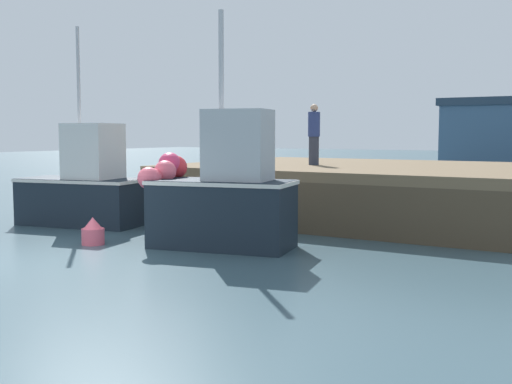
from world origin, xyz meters
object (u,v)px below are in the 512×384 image
at_px(fishing_boat_near_right, 221,195).
at_px(dockworker, 314,134).
at_px(fishing_boat_near_left, 85,188).
at_px(mooring_buoy_foreground, 93,232).

height_order(fishing_boat_near_right, dockworker, fishing_boat_near_right).
bearing_deg(fishing_boat_near_right, dockworker, 96.11).
height_order(fishing_boat_near_left, mooring_buoy_foreground, fishing_boat_near_left).
distance_m(fishing_boat_near_right, dockworker, 5.67).
bearing_deg(dockworker, mooring_buoy_foreground, -106.45).
xyz_separation_m(fishing_boat_near_left, fishing_boat_near_right, (4.87, -0.86, 0.13)).
bearing_deg(fishing_boat_near_right, fishing_boat_near_left, 170.04).
bearing_deg(dockworker, fishing_boat_near_right, -83.89).
xyz_separation_m(fishing_boat_near_right, dockworker, (-0.59, 5.51, 1.23)).
relative_size(fishing_boat_near_right, mooring_buoy_foreground, 8.21).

